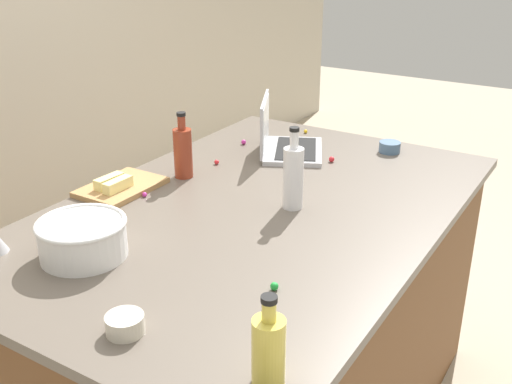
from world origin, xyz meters
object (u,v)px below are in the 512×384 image
(mixing_bowl_large, at_px, (83,238))
(butter_stick_right, at_px, (109,181))
(bottle_vinegar, at_px, (293,176))
(cutting_board, at_px, (121,187))
(bottle_oil, at_px, (269,350))
(butter_stick_left, at_px, (118,185))
(laptop, at_px, (284,142))
(ramekin_medium, at_px, (390,147))
(ramekin_small, at_px, (125,324))
(bottle_soy, at_px, (183,151))

(mixing_bowl_large, xyz_separation_m, butter_stick_right, (0.36, 0.26, -0.02))
(bottle_vinegar, bearing_deg, cutting_board, 107.80)
(bottle_oil, height_order, butter_stick_left, bottle_oil)
(laptop, xyz_separation_m, bottle_vinegar, (-0.43, -0.28, 0.06))
(bottle_vinegar, distance_m, bottle_oil, 0.82)
(bottle_vinegar, xyz_separation_m, butter_stick_right, (-0.21, 0.58, -0.07))
(laptop, xyz_separation_m, bottle_oil, (-1.18, -0.63, 0.03))
(bottle_vinegar, distance_m, cutting_board, 0.60)
(butter_stick_right, relative_size, ramekin_medium, 1.32)
(bottle_vinegar, bearing_deg, butter_stick_left, 111.98)
(laptop, bearing_deg, ramekin_medium, -56.77)
(bottle_vinegar, xyz_separation_m, ramekin_small, (-0.77, -0.01, -0.09))
(ramekin_medium, bearing_deg, bottle_vinegar, 173.55)
(bottle_oil, distance_m, ramekin_small, 0.35)
(mixing_bowl_large, bearing_deg, ramekin_medium, -17.95)
(bottle_vinegar, xyz_separation_m, bottle_oil, (-0.74, -0.35, -0.03))
(bottle_oil, distance_m, ramekin_medium, 1.43)
(cutting_board, relative_size, ramekin_medium, 3.34)
(ramekin_small, relative_size, ramekin_medium, 1.03)
(ramekin_small, bearing_deg, butter_stick_right, 46.48)
(bottle_vinegar, relative_size, ramekin_small, 3.08)
(bottle_oil, bearing_deg, butter_stick_right, 60.35)
(butter_stick_left, distance_m, ramekin_medium, 1.07)
(bottle_oil, relative_size, butter_stick_left, 1.80)
(mixing_bowl_large, height_order, ramekin_medium, mixing_bowl_large)
(bottle_vinegar, height_order, butter_stick_left, bottle_vinegar)
(mixing_bowl_large, xyz_separation_m, bottle_soy, (0.60, 0.13, 0.04))
(bottle_oil, bearing_deg, bottle_vinegar, 25.43)
(cutting_board, xyz_separation_m, ramekin_small, (-0.59, -0.57, 0.01))
(bottle_soy, height_order, bottle_oil, bottle_soy)
(laptop, distance_m, cutting_board, 0.68)
(bottle_oil, relative_size, ramekin_medium, 2.37)
(laptop, relative_size, ramekin_medium, 4.50)
(ramekin_small, bearing_deg, ramekin_medium, -2.78)
(butter_stick_left, distance_m, ramekin_small, 0.78)
(laptop, relative_size, ramekin_small, 4.37)
(mixing_bowl_large, bearing_deg, bottle_oil, -104.10)
(bottle_oil, bearing_deg, cutting_board, 58.37)
(laptop, xyz_separation_m, ramekin_small, (-1.20, -0.28, -0.03))
(laptop, height_order, bottle_oil, laptop)
(laptop, bearing_deg, bottle_vinegar, -147.48)
(mixing_bowl_large, height_order, bottle_oil, bottle_oil)
(mixing_bowl_large, distance_m, bottle_vinegar, 0.66)
(bottle_soy, height_order, butter_stick_right, bottle_soy)
(bottle_oil, height_order, butter_stick_right, bottle_oil)
(laptop, relative_size, butter_stick_right, 3.41)
(bottle_soy, bearing_deg, butter_stick_right, 151.41)
(cutting_board, bearing_deg, bottle_oil, -121.63)
(butter_stick_left, height_order, ramekin_medium, butter_stick_left)
(mixing_bowl_large, xyz_separation_m, bottle_oil, (-0.17, -0.68, 0.02))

